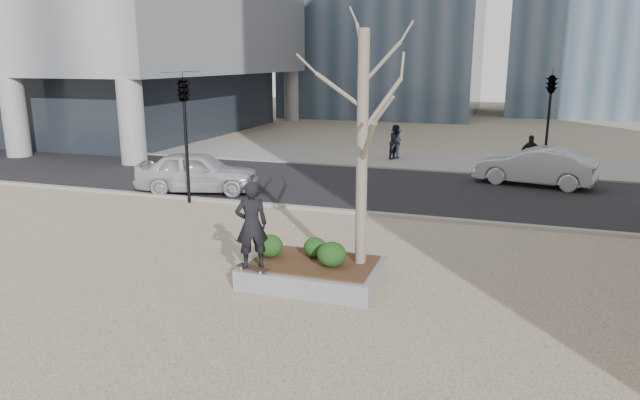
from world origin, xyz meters
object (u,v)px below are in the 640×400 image
(skateboard, at_px, (253,269))
(police_car, at_px, (198,172))
(planter, at_px, (313,273))
(skateboarder, at_px, (252,225))

(skateboard, height_order, police_car, police_car)
(planter, height_order, skateboard, skateboard)
(skateboard, xyz_separation_m, skateboarder, (0.00, 0.00, 0.98))
(skateboarder, height_order, police_car, skateboarder)
(skateboard, distance_m, police_car, 9.87)
(police_car, bearing_deg, planter, -149.64)
(skateboarder, relative_size, police_car, 0.42)
(planter, xyz_separation_m, skateboard, (-1.10, -0.81, 0.26))
(skateboard, height_order, skateboarder, skateboarder)
(skateboard, relative_size, skateboarder, 0.41)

